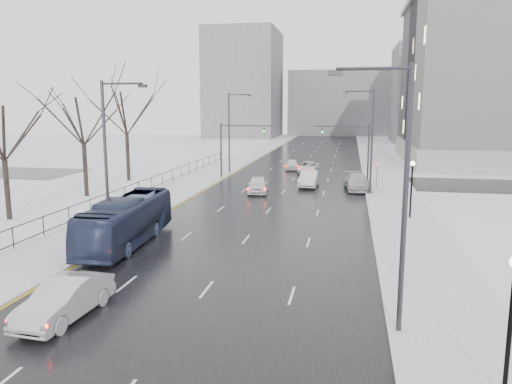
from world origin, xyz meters
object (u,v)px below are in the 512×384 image
Objects in this scene: lamppost_r_near at (512,307)px; sedan_right_far at (357,182)px; tree_park_c at (10,221)px; lamppost_r_mid at (412,181)px; streetlight_l_far at (231,129)px; sedan_right_cross at (308,167)px; streetlight_r_mid at (370,136)px; sedan_center_near at (258,185)px; no_uturn_sign at (377,167)px; tree_park_e at (129,181)px; mast_signal_left at (230,144)px; mast_signal_right at (359,146)px; bus at (127,221)px; sedan_center_far at (292,164)px; streetlight_r_near at (399,187)px; sedan_left_near at (65,299)px; tree_park_d at (87,197)px; sedan_right_near at (309,179)px; streetlight_l_near at (109,153)px.

lamppost_r_near is 36.86m from sedan_right_far.
lamppost_r_mid is (29.50, 6.00, 2.94)m from tree_park_c.
streetlight_l_far is 11.00m from sedan_right_cross.
streetlight_r_mid reaches higher than sedan_center_near.
no_uturn_sign reaches higher than sedan_right_far.
tree_park_e is 12.29m from mast_signal_left.
no_uturn_sign is at bearing -64.89° from mast_signal_right.
mast_signal_right is 31.92m from bus.
sedan_center_far is at bearing 56.50° from mast_signal_left.
lamppost_r_near is 52.82m from sedan_center_far.
lamppost_r_near is at bearing -54.69° from streetlight_r_near.
bus is at bearing 106.28° from sedan_left_near.
mast_signal_left is (-18.33, 18.00, 1.16)m from lamppost_r_mid.
sedan_right_cross is (-6.90, 14.84, -4.88)m from streetlight_r_mid.
tree_park_e is at bearing -171.10° from mast_signal_right.
tree_park_d is 22.34m from sedan_right_near.
sedan_center_far is at bearing 118.19° from streetlight_r_mid.
tree_park_d is 28.31m from sedan_left_near.
tree_park_d is 2.92× the size of lamppost_r_near.
streetlight_l_far is at bearing 165.52° from mast_signal_right.
no_uturn_sign is at bearing 75.52° from streetlight_r_mid.
tree_park_d is 35.80m from streetlight_r_near.
sedan_right_far is (-0.97, 2.61, -4.75)m from streetlight_r_mid.
streetlight_r_mid reaches higher than bus.
streetlight_l_near and streetlight_l_far have the same top height.
sedan_left_near is (3.47, -11.09, -4.77)m from streetlight_l_near.
mast_signal_left reaches higher than sedan_right_far.
bus is 27.05m from sedan_right_far.
sedan_right_far is at bearing -59.60° from sedan_right_cross.
mast_signal_right is 1.58× the size of sedan_center_far.
streetlight_l_far is at bearing 61.85° from tree_park_d.
no_uturn_sign is at bearing 20.32° from tree_park_d.
sedan_right_far is at bearing 12.87° from sedan_center_near.
sedan_center_near is 1.15× the size of sedan_center_far.
mast_signal_left is at bearing 135.52° from lamppost_r_mid.
sedan_center_near is (-11.58, -4.90, -1.46)m from no_uturn_sign.
streetlight_l_near is 28.05m from mast_signal_left.
tree_park_d is at bearing 172.09° from lamppost_r_mid.
tree_park_c is 20.00m from tree_park_e.
lamppost_r_mid is (0.00, 24.00, 0.00)m from lamppost_r_near.
mast_signal_left is 11.71m from sedan_center_far.
streetlight_r_near is at bearing -76.72° from sedan_right_cross.
sedan_left_near is 0.96× the size of sedan_right_near.
tree_park_e reaches higher than sedan_left_near.
streetlight_r_mid is at bearing -8.63° from tree_park_e.
mast_signal_right is 1.28× the size of sedan_right_near.
sedan_left_near is 1.19× the size of sedan_center_far.
streetlight_r_near is 3.70× the size of no_uturn_sign.
streetlight_l_far is 1.54× the size of mast_signal_left.
mast_signal_right is 6.29m from sedan_right_far.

